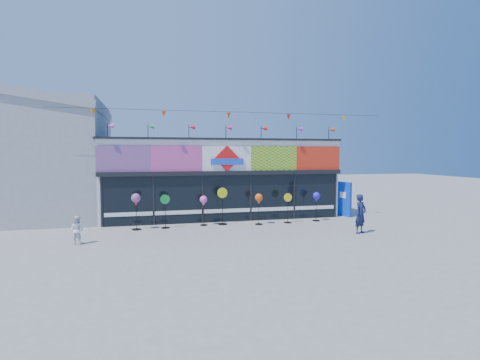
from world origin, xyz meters
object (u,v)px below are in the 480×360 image
object	(u,v)px
spinner_1	(165,210)
spinner_2	(204,202)
spinner_3	(222,205)
blue_sign	(344,199)
spinner_0	(136,201)
adult_man	(361,214)
child	(77,230)
spinner_4	(259,200)
spinner_6	(316,198)
spinner_5	(288,207)

from	to	relation	value
spinner_1	spinner_2	xyz separation A→B (m)	(1.76, 0.24, 0.31)
spinner_3	blue_sign	bearing A→B (deg)	6.60
spinner_3	spinner_0	bearing A→B (deg)	-175.12
blue_sign	spinner_1	xyz separation A→B (m)	(-9.41, -1.04, -0.12)
blue_sign	adult_man	world-z (taller)	blue_sign
spinner_2	adult_man	size ratio (longest dim) A/B	0.85
blue_sign	child	distance (m)	13.12
spinner_2	spinner_4	size ratio (longest dim) A/B	0.95
spinner_1	spinner_6	world-z (taller)	spinner_1
blue_sign	spinner_5	world-z (taller)	blue_sign
spinner_6	spinner_4	bearing A→B (deg)	-175.51
spinner_4	adult_man	bearing A→B (deg)	-38.82
blue_sign	spinner_6	distance (m)	2.27
spinner_5	child	world-z (taller)	spinner_5
spinner_2	adult_man	bearing A→B (deg)	-28.07
blue_sign	spinner_5	xyz separation A→B (m)	(-3.61, -1.12, -0.16)
spinner_1	adult_man	bearing A→B (deg)	-21.04
spinner_3	spinner_6	xyz separation A→B (m)	(4.70, -0.17, 0.23)
spinner_0	spinner_4	distance (m)	5.57
spinner_0	spinner_2	size ratio (longest dim) A/B	1.16
blue_sign	spinner_3	world-z (taller)	blue_sign
spinner_2	spinner_6	distance (m)	5.60
spinner_6	adult_man	xyz separation A→B (m)	(0.54, -3.12, -0.33)
blue_sign	spinner_0	xyz separation A→B (m)	(-10.66, -1.11, 0.37)
spinner_0	adult_man	size ratio (longest dim) A/B	0.98
blue_sign	spinner_3	bearing A→B (deg)	167.90
spinner_1	adult_man	world-z (taller)	adult_man
spinner_3	spinner_4	world-z (taller)	spinner_3
blue_sign	spinner_1	bearing A→B (deg)	167.59
spinner_4	spinner_6	distance (m)	3.05
spinner_2	spinner_4	xyz separation A→B (m)	(2.56, -0.39, 0.06)
spinner_3	child	distance (m)	6.46
adult_man	spinner_1	bearing A→B (deg)	133.54
spinner_1	spinner_4	distance (m)	4.34
spinner_6	spinner_1	bearing A→B (deg)	-179.36
child	spinner_1	bearing A→B (deg)	-120.39
spinner_0	adult_man	xyz separation A→B (m)	(9.15, -2.96, -0.46)
spinner_2	spinner_4	world-z (taller)	spinner_4
spinner_4	adult_man	size ratio (longest dim) A/B	0.89
spinner_2	spinner_4	bearing A→B (deg)	-8.72
blue_sign	spinner_1	size ratio (longest dim) A/B	1.21
spinner_6	child	xyz separation A→B (m)	(-10.64, -2.33, -0.63)
spinner_3	adult_man	distance (m)	6.19
blue_sign	adult_man	xyz separation A→B (m)	(-1.51, -4.08, -0.10)
child	adult_man	bearing A→B (deg)	-158.83
spinner_0	spinner_4	bearing A→B (deg)	-0.81
spinner_1	spinner_6	bearing A→B (deg)	0.64
spinner_5	blue_sign	bearing A→B (deg)	17.22
spinner_6	adult_man	bearing A→B (deg)	-80.12
blue_sign	spinner_4	size ratio (longest dim) A/B	1.25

